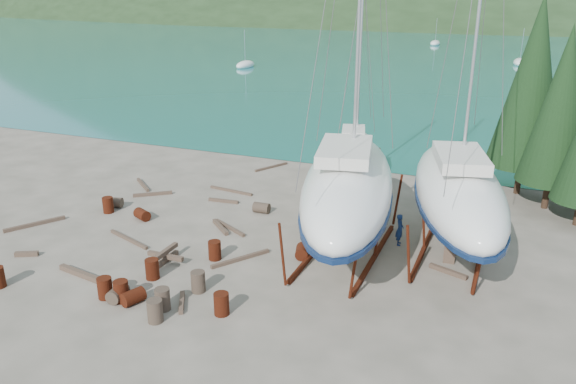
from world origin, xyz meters
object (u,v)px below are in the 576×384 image
at_px(small_sailboat_shore, 354,150).
at_px(worker, 400,230).
at_px(large_sailboat_near, 348,186).
at_px(large_sailboat_far, 458,190).

bearing_deg(small_sailboat_shore, worker, -75.66).
bearing_deg(large_sailboat_near, worker, 32.03).
bearing_deg(worker, small_sailboat_shore, 18.52).
bearing_deg(large_sailboat_far, small_sailboat_shore, 115.48).
bearing_deg(worker, large_sailboat_far, -105.42).
xyz_separation_m(small_sailboat_shore, worker, (4.63, -8.22, -1.32)).
relative_size(large_sailboat_near, worker, 13.51).
bearing_deg(large_sailboat_near, large_sailboat_far, 9.59).
bearing_deg(large_sailboat_far, large_sailboat_near, -173.03).
distance_m(large_sailboat_far, worker, 3.45).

